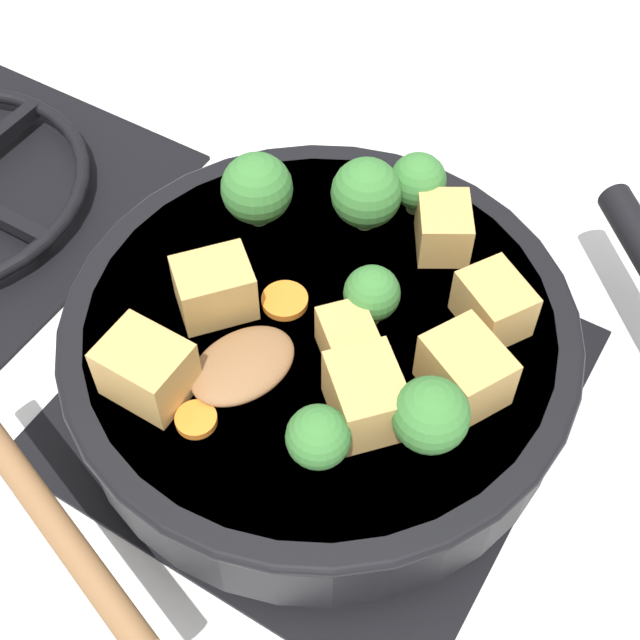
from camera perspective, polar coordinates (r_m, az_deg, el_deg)
The scene contains 19 objects.
ground_plane at distance 0.62m, azimuth 0.00°, elevation -4.81°, with size 2.40×2.40×0.00m, color silver.
front_burner_grate at distance 0.61m, azimuth 0.00°, elevation -4.21°, with size 0.31×0.31×0.03m.
skillet_pan at distance 0.57m, azimuth 0.16°, elevation -1.58°, with size 0.38×0.39×0.06m.
wooden_spoon at distance 0.51m, azimuth -11.44°, elevation -7.18°, with size 0.21×0.20×0.02m.
tofu_cube_center_large at distance 0.55m, azimuth 11.06°, elevation 1.01°, with size 0.04×0.03×0.03m, color tan.
tofu_cube_near_handle at distance 0.50m, azimuth 2.96°, elevation -4.90°, with size 0.05×0.04×0.04m, color tan.
tofu_cube_east_chunk at distance 0.52m, azimuth -11.04°, elevation -3.12°, with size 0.05×0.04×0.04m, color tan.
tofu_cube_west_chunk at distance 0.59m, azimuth 7.91°, elevation 5.87°, with size 0.04×0.03×0.03m, color tan.
tofu_cube_back_piece at distance 0.52m, azimuth 9.45°, elevation -2.96°, with size 0.05×0.04×0.04m, color tan.
tofu_cube_front_piece at distance 0.55m, azimuth -6.77°, elevation 2.04°, with size 0.05×0.04×0.04m, color tan.
tofu_cube_mid_small at distance 0.52m, azimuth 1.80°, elevation -1.29°, with size 0.04×0.03×0.03m, color tan.
broccoli_floret_near_spoon at distance 0.53m, azimuth 3.34°, elevation 1.67°, with size 0.03×0.03×0.04m.
broccoli_floret_center_top at distance 0.48m, azimuth 7.09°, elevation -6.09°, with size 0.04×0.04×0.05m.
broccoli_floret_east_rim at distance 0.60m, azimuth 6.29°, elevation 8.80°, with size 0.04×0.04×0.05m.
broccoli_floret_west_rim at distance 0.58m, azimuth 2.98°, elevation 8.09°, with size 0.05×0.05×0.05m.
broccoli_floret_north_edge at distance 0.59m, azimuth -4.06°, elevation 8.38°, with size 0.05×0.05×0.05m.
broccoli_floret_south_cluster at distance 0.48m, azimuth -0.11°, elevation -7.55°, with size 0.04×0.04×0.04m.
carrot_slice_orange_thin at distance 0.51m, azimuth -7.93°, elevation -6.33°, with size 0.02×0.02×0.01m, color orange.
carrot_slice_near_center at distance 0.56m, azimuth -2.17°, elevation 1.37°, with size 0.03×0.03×0.01m, color orange.
Camera 1 is at (-0.29, -0.17, 0.53)m, focal length 50.00 mm.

